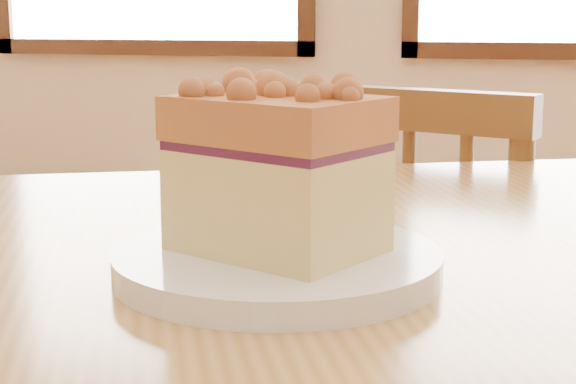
{
  "coord_description": "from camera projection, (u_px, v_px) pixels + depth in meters",
  "views": [
    {
      "loc": [
        -0.06,
        -0.39,
        0.93
      ],
      "look_at": [
        -0.21,
        0.2,
        0.8
      ],
      "focal_mm": 55.0,
      "sensor_mm": 36.0,
      "label": 1
    }
  ],
  "objects": [
    {
      "name": "cafe_chair_main",
      "position": [
        441.0,
        348.0,
        1.35
      ],
      "size": [
        0.48,
        0.48,
        0.84
      ],
      "rotation": [
        0.0,
        0.0,
        2.81
      ],
      "color": "brown",
      "rests_on": "ground"
    },
    {
      "name": "plate",
      "position": [
        277.0,
        264.0,
        0.6
      ],
      "size": [
        0.23,
        0.23,
        0.02
      ],
      "color": "white",
      "rests_on": "cafe_table_main"
    },
    {
      "name": "cake_slice",
      "position": [
        276.0,
        165.0,
        0.59
      ],
      "size": [
        0.16,
        0.14,
        0.12
      ],
      "rotation": [
        0.0,
        0.0,
        -0.42
      ],
      "color": "#D6B579",
      "rests_on": "plate"
    }
  ]
}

